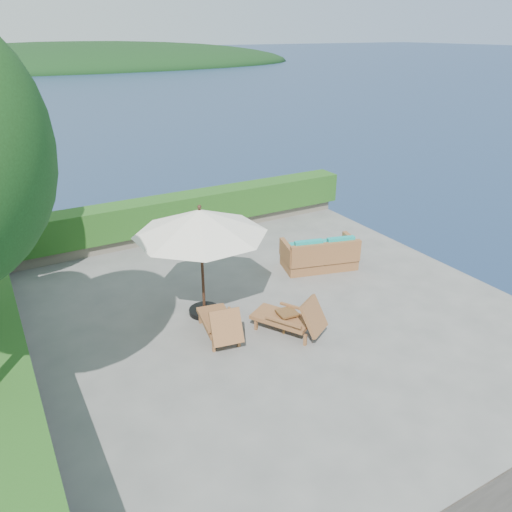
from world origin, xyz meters
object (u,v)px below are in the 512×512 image
patio_umbrella (200,223)px  lounge_left (220,323)px  side_table (287,315)px  lounge_right (292,318)px  wicker_loveseat (320,255)px

patio_umbrella → lounge_left: (-0.12, -1.15, -1.93)m
patio_umbrella → side_table: patio_umbrella is taller
patio_umbrella → lounge_right: 2.93m
patio_umbrella → lounge_right: bearing=-52.4°
lounge_left → side_table: bearing=-5.7°
lounge_left → patio_umbrella: bearing=93.8°
lounge_left → wicker_loveseat: bearing=34.2°
lounge_right → side_table: bearing=60.8°
patio_umbrella → lounge_right: (1.35, -1.76, -1.92)m
lounge_right → lounge_left: bearing=127.2°
wicker_loveseat → side_table: bearing=-123.8°
patio_umbrella → lounge_right: patio_umbrella is taller
side_table → lounge_right: bearing=-88.9°
lounge_right → wicker_loveseat: bearing=13.5°
lounge_left → wicker_loveseat: (4.01, 1.82, 0.01)m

